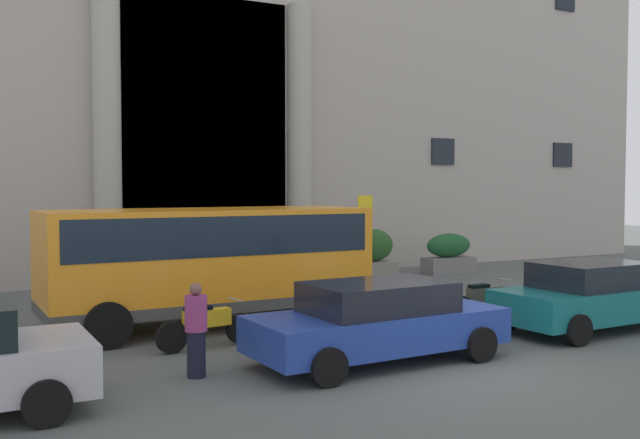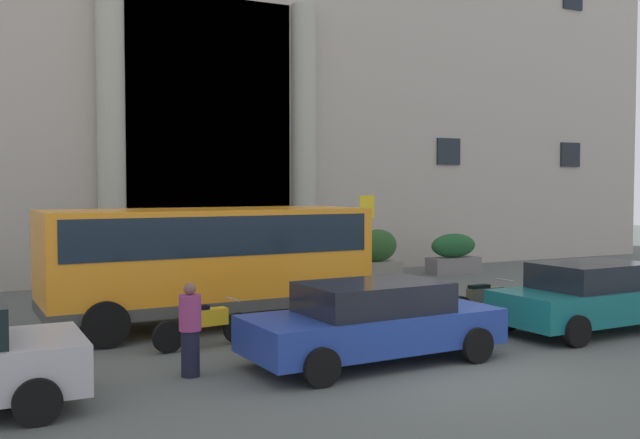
# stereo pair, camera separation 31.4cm
# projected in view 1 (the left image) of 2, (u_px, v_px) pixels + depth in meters

# --- Properties ---
(ground_plane) EXTENTS (80.00, 64.00, 0.12)m
(ground_plane) POSITION_uv_depth(u_px,v_px,m) (454.00, 373.00, 11.94)
(ground_plane) COLOR #515653
(office_building_facade) EXTENTS (39.79, 9.67, 20.10)m
(office_building_facade) POSITION_uv_depth(u_px,v_px,m) (168.00, 3.00, 26.98)
(office_building_facade) COLOR #AEA599
(office_building_facade) RESTS_ON ground_plane
(orange_minibus) EXTENTS (7.07, 2.89, 2.58)m
(orange_minibus) POSITION_uv_depth(u_px,v_px,m) (209.00, 255.00, 15.62)
(orange_minibus) COLOR orange
(orange_minibus) RESTS_ON ground_plane
(bus_stop_sign) EXTENTS (0.44, 0.08, 2.83)m
(bus_stop_sign) POSITION_uv_depth(u_px,v_px,m) (365.00, 236.00, 19.07)
(bus_stop_sign) COLOR #92A01A
(bus_stop_sign) RESTS_ON ground_plane
(hedge_planter_far_west) EXTENTS (1.45, 0.83, 1.67)m
(hedge_planter_far_west) POSITION_uv_depth(u_px,v_px,m) (374.00, 256.00, 23.14)
(hedge_planter_far_west) COLOR gray
(hedge_planter_far_west) RESTS_ON ground_plane
(hedge_planter_far_east) EXTENTS (2.09, 0.76, 1.67)m
(hedge_planter_far_east) POSITION_uv_depth(u_px,v_px,m) (178.00, 265.00, 20.41)
(hedge_planter_far_east) COLOR slate
(hedge_planter_far_east) RESTS_ON ground_plane
(hedge_planter_entrance_right) EXTENTS (1.90, 0.77, 1.41)m
(hedge_planter_entrance_right) POSITION_uv_depth(u_px,v_px,m) (449.00, 254.00, 25.12)
(hedge_planter_entrance_right) COLOR slate
(hedge_planter_entrance_right) RESTS_ON ground_plane
(parked_estate_mid) EXTENTS (4.64, 2.20, 1.41)m
(parked_estate_mid) POSITION_uv_depth(u_px,v_px,m) (378.00, 321.00, 12.41)
(parked_estate_mid) COLOR #213D99
(parked_estate_mid) RESTS_ON ground_plane
(white_taxi_kerbside) EXTENTS (4.38, 2.16, 1.46)m
(white_taxi_kerbside) POSITION_uv_depth(u_px,v_px,m) (591.00, 296.00, 15.16)
(white_taxi_kerbside) COLOR #16686D
(white_taxi_kerbside) RESTS_ON ground_plane
(motorcycle_near_kerb) EXTENTS (2.03, 0.56, 0.89)m
(motorcycle_near_kerb) POSITION_uv_depth(u_px,v_px,m) (205.00, 325.00, 13.43)
(motorcycle_near_kerb) COLOR black
(motorcycle_near_kerb) RESTS_ON ground_plane
(scooter_by_planter) EXTENTS (2.06, 0.55, 0.89)m
(scooter_by_planter) POSITION_uv_depth(u_px,v_px,m) (483.00, 300.00, 16.41)
(scooter_by_planter) COLOR black
(scooter_by_planter) RESTS_ON ground_plane
(pedestrian_woman_dark_dress) EXTENTS (0.36, 0.36, 1.53)m
(pedestrian_woman_dark_dress) POSITION_uv_depth(u_px,v_px,m) (196.00, 330.00, 11.42)
(pedestrian_woman_dark_dress) COLOR black
(pedestrian_woman_dark_dress) RESTS_ON ground_plane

